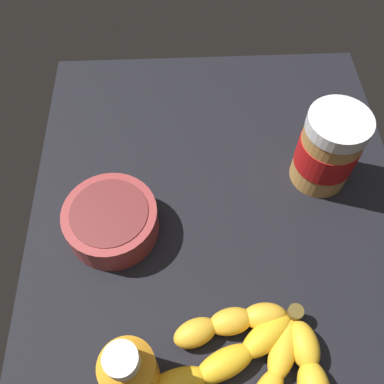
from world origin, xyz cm
name	(u,v)px	position (x,y,z in cm)	size (l,w,h in cm)	color
ground_plane	(220,230)	(0.00, 0.00, -1.73)	(75.11, 57.94, 3.45)	black
banana_bunch	(257,368)	(-20.68, -2.68, 1.75)	(20.75, 22.42, 3.80)	gold
peanut_butter_jar	(328,150)	(8.37, -16.34, 6.63)	(9.08, 9.08, 13.49)	#BF8442
honey_bottle	(129,371)	(-20.99, 12.28, 5.90)	(6.34, 6.34, 13.21)	orange
small_bowl	(111,223)	(-0.47, 16.00, 2.67)	(13.52, 13.52, 5.19)	#993838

